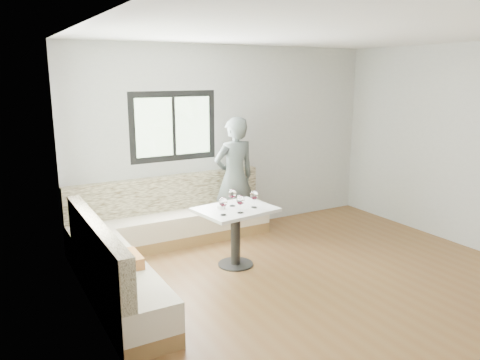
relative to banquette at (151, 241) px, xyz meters
name	(u,v)px	position (x,y,z in m)	size (l,w,h in m)	color
room	(328,166)	(1.51, -1.55, 1.08)	(5.01, 5.01, 2.81)	brown
banquette	(151,241)	(0.00, 0.00, 0.00)	(2.90, 2.80, 0.95)	brown
table	(235,223)	(0.93, -0.52, 0.23)	(1.00, 0.83, 0.75)	black
person	(234,177)	(1.47, 0.49, 0.56)	(0.65, 0.43, 1.78)	#4A5250
olive_ramekin	(221,207)	(0.77, -0.44, 0.44)	(0.10, 0.10, 0.04)	white
wine_glass_a	(223,202)	(0.66, -0.70, 0.58)	(0.10, 0.10, 0.22)	white
wine_glass_b	(240,201)	(0.88, -0.73, 0.58)	(0.10, 0.10, 0.22)	white
wine_glass_c	(254,196)	(1.15, -0.61, 0.58)	(0.10, 0.10, 0.22)	white
wine_glass_d	(232,194)	(0.94, -0.42, 0.58)	(0.10, 0.10, 0.22)	white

